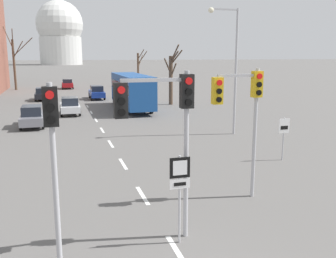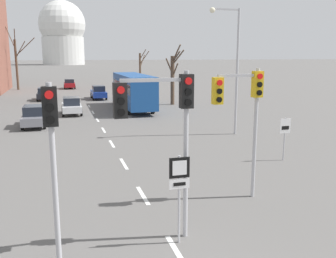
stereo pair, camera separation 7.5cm
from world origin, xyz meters
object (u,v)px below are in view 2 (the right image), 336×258
at_px(route_sign_post, 179,184).
at_px(traffic_signal_centre_tall, 164,114).
at_px(sedan_near_left, 69,84).
at_px(sedan_far_right, 99,92).
at_px(sedan_near_right, 45,94).
at_px(sedan_far_left, 72,106).
at_px(traffic_signal_near_right, 243,102).
at_px(street_lamp_right, 232,59).
at_px(sedan_mid_centre, 34,116).
at_px(traffic_signal_near_left, 52,141).
at_px(speed_limit_sign, 285,132).
at_px(city_bus, 133,89).

bearing_deg(route_sign_post, traffic_signal_centre_tall, 135.81).
height_order(sedan_near_left, sedan_far_right, sedan_far_right).
bearing_deg(sedan_near_right, sedan_far_left, -77.61).
bearing_deg(traffic_signal_near_right, sedan_near_right, 103.10).
bearing_deg(traffic_signal_near_right, traffic_signal_centre_tall, -147.37).
bearing_deg(street_lamp_right, sedan_near_right, 117.86).
xyz_separation_m(sedan_near_left, sedan_far_right, (3.08, -15.99, 0.05)).
relative_size(street_lamp_right, sedan_mid_centre, 1.94).
relative_size(sedan_far_left, sedan_far_right, 0.88).
bearing_deg(traffic_signal_near_left, sedan_near_left, 88.14).
relative_size(traffic_signal_near_left, sedan_near_left, 1.23).
relative_size(traffic_signal_centre_tall, sedan_near_left, 1.28).
height_order(traffic_signal_centre_tall, route_sign_post, traffic_signal_centre_tall).
relative_size(traffic_signal_near_left, street_lamp_right, 0.57).
xyz_separation_m(speed_limit_sign, sedan_mid_centre, (-13.06, 13.55, -0.72)).
distance_m(sedan_near_right, sedan_mid_centre, 17.72).
distance_m(route_sign_post, sedan_mid_centre, 21.04).
bearing_deg(sedan_far_left, city_bus, 15.90).
distance_m(traffic_signal_near_left, sedan_near_right, 38.51).
bearing_deg(traffic_signal_centre_tall, sedan_near_right, 96.91).
xyz_separation_m(sedan_far_right, city_bus, (2.47, -10.07, 1.21)).
bearing_deg(sedan_far_left, sedan_near_right, 102.39).
bearing_deg(street_lamp_right, traffic_signal_near_right, -113.55).
bearing_deg(street_lamp_right, sedan_far_left, 130.27).
distance_m(traffic_signal_near_right, street_lamp_right, 11.93).
relative_size(traffic_signal_near_left, city_bus, 0.44).
bearing_deg(sedan_mid_centre, sedan_far_right, 68.83).
bearing_deg(traffic_signal_centre_tall, traffic_signal_near_left, -168.05).
relative_size(sedan_near_right, sedan_far_right, 0.94).
xyz_separation_m(street_lamp_right, sedan_near_left, (-9.67, 39.89, -4.35)).
xyz_separation_m(sedan_near_right, city_bus, (8.85, -10.72, 1.28)).
relative_size(speed_limit_sign, sedan_far_right, 0.50).
bearing_deg(sedan_mid_centre, sedan_near_left, 83.90).
xyz_separation_m(route_sign_post, sedan_far_left, (-2.19, 25.63, -1.00)).
bearing_deg(sedan_mid_centre, traffic_signal_near_left, -85.06).
bearing_deg(sedan_far_left, sedan_near_left, 88.83).
bearing_deg(sedan_mid_centre, route_sign_post, -75.79).
bearing_deg(city_bus, sedan_near_left, 102.03).
bearing_deg(sedan_far_left, street_lamp_right, -49.73).
distance_m(traffic_signal_centre_tall, speed_limit_sign, 10.74).
distance_m(route_sign_post, speed_limit_sign, 10.44).
distance_m(route_sign_post, sedan_near_left, 53.47).
relative_size(traffic_signal_near_right, street_lamp_right, 0.59).
distance_m(street_lamp_right, sedan_far_left, 16.42).
bearing_deg(route_sign_post, sedan_near_left, 91.74).
height_order(street_lamp_right, sedan_near_left, street_lamp_right).
bearing_deg(sedan_mid_centre, speed_limit_sign, -46.05).
height_order(street_lamp_right, sedan_mid_centre, street_lamp_right).
relative_size(speed_limit_sign, sedan_mid_centre, 0.52).
xyz_separation_m(traffic_signal_near_left, route_sign_post, (3.37, 0.30, -1.53)).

